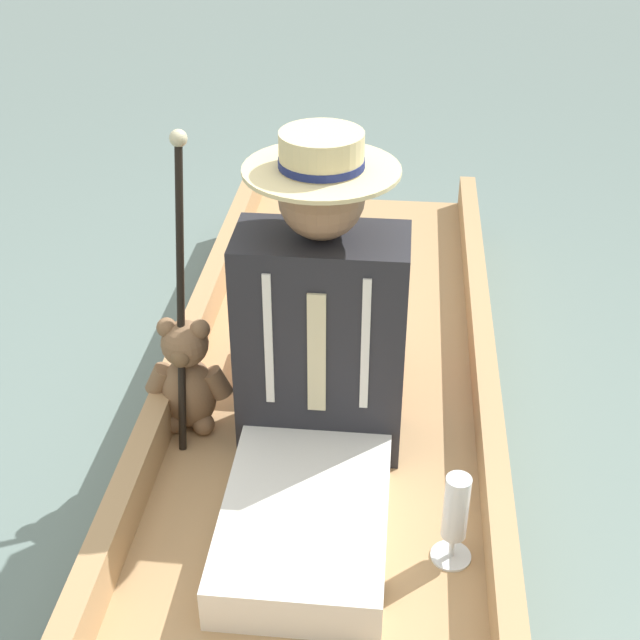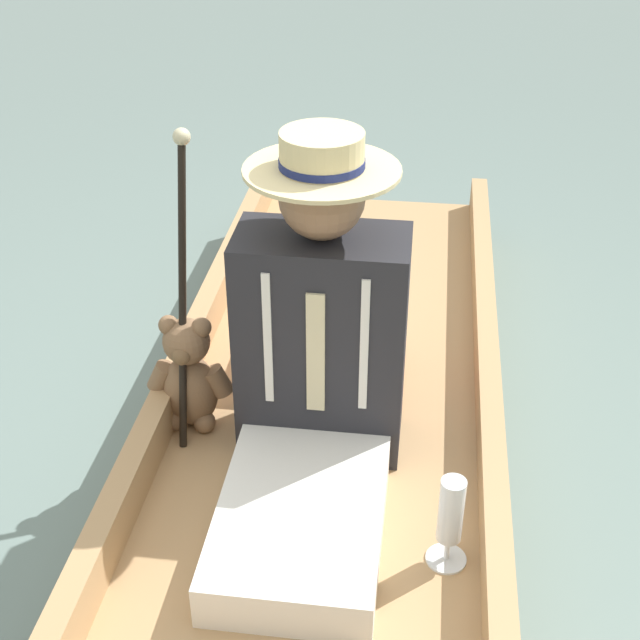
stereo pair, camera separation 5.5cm
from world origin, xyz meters
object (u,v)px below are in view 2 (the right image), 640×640
object	(u,v)px
seated_person	(317,364)
walking_cane	(182,266)
teddy_bear	(189,375)
wine_glass	(451,515)

from	to	relation	value
seated_person	walking_cane	distance (m)	0.42
teddy_bear	wine_glass	world-z (taller)	teddy_bear
seated_person	wine_glass	distance (m)	0.48
wine_glass	walking_cane	xyz separation A→B (m)	(0.69, -0.45, 0.33)
wine_glass	teddy_bear	bearing A→B (deg)	-30.68
teddy_bear	walking_cane	size ratio (longest dim) A/B	0.43
walking_cane	teddy_bear	bearing A→B (deg)	94.69
seated_person	walking_cane	bearing A→B (deg)	-14.70
teddy_bear	wine_glass	size ratio (longest dim) A/B	1.44
teddy_bear	seated_person	bearing A→B (deg)	162.96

